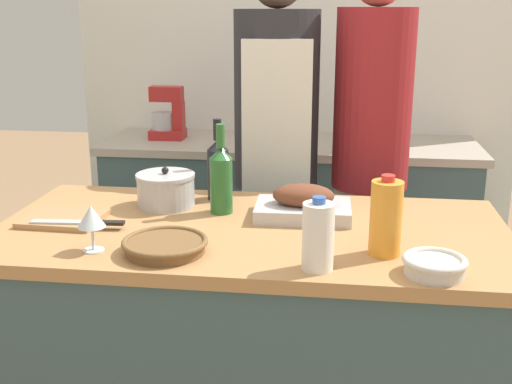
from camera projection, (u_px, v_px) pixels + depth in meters
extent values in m
cube|color=#3D565B|center=(251.00, 365.00, 2.13)|extent=(1.54, 0.75, 0.89)
cube|color=#B27F4C|center=(251.00, 233.00, 1.99)|extent=(1.59, 0.78, 0.04)
cube|color=#3D565B|center=(288.00, 226.00, 3.51)|extent=(1.90, 0.58, 0.86)
cube|color=#ADA393|center=(289.00, 145.00, 3.38)|extent=(1.96, 0.60, 0.04)
cube|color=silver|center=(295.00, 64.00, 3.61)|extent=(2.46, 0.10, 2.55)
cube|color=#BCBCC1|center=(303.00, 211.00, 2.07)|extent=(0.31, 0.21, 0.04)
ellipsoid|color=brown|center=(303.00, 195.00, 2.06)|extent=(0.20, 0.13, 0.07)
cylinder|color=brown|center=(165.00, 247.00, 1.78)|extent=(0.22, 0.22, 0.03)
torus|color=brown|center=(165.00, 242.00, 1.78)|extent=(0.24, 0.24, 0.02)
cube|color=#AD7F51|center=(64.00, 219.00, 2.04)|extent=(0.25, 0.20, 0.02)
cylinder|color=#B7B7BC|center=(166.00, 192.00, 2.19)|extent=(0.19, 0.19, 0.10)
cylinder|color=#B7B7BC|center=(165.00, 176.00, 2.17)|extent=(0.20, 0.20, 0.01)
sphere|color=black|center=(165.00, 170.00, 2.16)|extent=(0.02, 0.02, 0.02)
cylinder|color=beige|center=(434.00, 268.00, 1.63)|extent=(0.15, 0.15, 0.04)
torus|color=beige|center=(435.00, 260.00, 1.63)|extent=(0.16, 0.16, 0.02)
cylinder|color=orange|center=(386.00, 218.00, 1.74)|extent=(0.09, 0.09, 0.21)
cylinder|color=red|center=(388.00, 178.00, 1.71)|extent=(0.04, 0.04, 0.02)
cylinder|color=white|center=(318.00, 237.00, 1.65)|extent=(0.08, 0.08, 0.18)
cylinder|color=#3360B2|center=(319.00, 200.00, 1.62)|extent=(0.03, 0.03, 0.02)
cylinder|color=#28662D|center=(221.00, 186.00, 2.11)|extent=(0.07, 0.07, 0.18)
cone|color=#28662D|center=(221.00, 153.00, 2.08)|extent=(0.07, 0.07, 0.04)
cylinder|color=#28662D|center=(220.00, 136.00, 2.06)|extent=(0.03, 0.03, 0.08)
cylinder|color=black|center=(218.00, 174.00, 2.26)|extent=(0.08, 0.08, 0.18)
cone|color=black|center=(218.00, 145.00, 2.23)|extent=(0.08, 0.08, 0.03)
cylinder|color=black|center=(217.00, 130.00, 2.21)|extent=(0.03, 0.03, 0.07)
cylinder|color=silver|center=(94.00, 250.00, 1.80)|extent=(0.06, 0.06, 0.00)
cylinder|color=silver|center=(93.00, 238.00, 1.79)|extent=(0.01, 0.01, 0.07)
cone|color=silver|center=(91.00, 216.00, 1.77)|extent=(0.08, 0.08, 0.06)
cube|color=#B7B7BC|center=(60.00, 222.00, 1.97)|extent=(0.18, 0.05, 0.01)
cube|color=black|center=(106.00, 223.00, 1.96)|extent=(0.11, 0.04, 0.01)
cube|color=#B22323|center=(168.00, 134.00, 3.45)|extent=(0.18, 0.14, 0.05)
cylinder|color=#B7B7BC|center=(163.00, 121.00, 3.43)|extent=(0.13, 0.13, 0.09)
cube|color=#B22323|center=(179.00, 116.00, 3.41)|extent=(0.05, 0.08, 0.15)
cube|color=#B22323|center=(166.00, 94.00, 3.39)|extent=(0.17, 0.08, 0.08)
cylinder|color=#332D28|center=(371.00, 135.00, 3.18)|extent=(0.05, 0.05, 0.14)
cylinder|color=black|center=(372.00, 119.00, 3.16)|extent=(0.02, 0.02, 0.02)
cylinder|color=#332D28|center=(265.00, 121.00, 3.51)|extent=(0.06, 0.06, 0.16)
cylinder|color=black|center=(265.00, 105.00, 3.49)|extent=(0.02, 0.02, 0.02)
cube|color=beige|center=(275.00, 277.00, 2.85)|extent=(0.30, 0.22, 0.86)
cylinder|color=#28282D|center=(277.00, 100.00, 2.63)|extent=(0.35, 0.35, 0.72)
cube|color=silver|center=(276.00, 157.00, 2.53)|extent=(0.27, 0.04, 0.91)
cube|color=beige|center=(364.00, 280.00, 2.81)|extent=(0.28, 0.22, 0.86)
cylinder|color=maroon|center=(373.00, 100.00, 2.59)|extent=(0.31, 0.31, 0.72)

